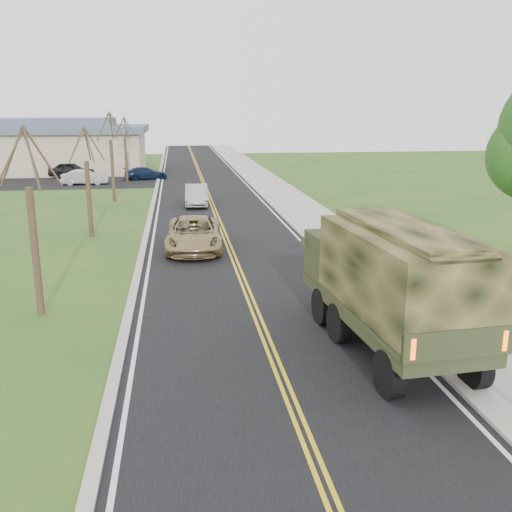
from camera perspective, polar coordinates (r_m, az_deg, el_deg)
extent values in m
plane|color=#27521B|center=(10.98, 7.05, -22.22)|extent=(160.00, 160.00, 0.00)
cube|color=black|center=(48.98, -5.05, 6.73)|extent=(8.00, 120.00, 0.01)
cube|color=#9E998E|center=(49.35, -0.20, 6.91)|extent=(0.30, 120.00, 0.12)
cube|color=#9E998E|center=(49.62, 1.81, 6.93)|extent=(3.20, 120.00, 0.10)
cube|color=#9E998E|center=(48.94, -9.94, 6.62)|extent=(0.30, 120.00, 0.10)
cylinder|color=#38281C|center=(19.54, -21.20, 0.32)|extent=(0.24, 0.24, 4.20)
cylinder|color=#38281C|center=(19.10, -20.54, 9.31)|extent=(1.01, 0.33, 1.90)
cylinder|color=#38281C|center=(19.68, -21.50, 9.12)|extent=(0.13, 1.29, 1.74)
cylinder|color=#38281C|center=(19.37, -23.25, 9.12)|extent=(0.98, 0.43, 1.90)
cylinder|color=#38281C|center=(18.72, -23.52, 8.71)|extent=(0.79, 1.05, 1.77)
cylinder|color=#38281C|center=(18.62, -21.52, 9.11)|extent=(0.58, 0.90, 1.90)
cylinder|color=#38281C|center=(31.15, -16.35, 5.45)|extent=(0.24, 0.24, 3.96)
cylinder|color=#38281C|center=(30.92, -15.86, 10.76)|extent=(0.96, 0.32, 1.79)
cylinder|color=#38281C|center=(31.44, -16.50, 10.63)|extent=(0.12, 1.22, 1.65)
cylinder|color=#38281C|center=(31.09, -17.48, 10.66)|extent=(0.93, 0.41, 1.79)
cylinder|color=#38281C|center=(30.48, -17.53, 10.45)|extent=(0.75, 0.99, 1.67)
cylinder|color=#38281C|center=(30.44, -16.35, 10.67)|extent=(0.55, 0.85, 1.80)
cylinder|color=#38281C|center=(42.94, -14.15, 8.25)|extent=(0.24, 0.24, 4.44)
cylinder|color=#38281C|center=(42.82, -13.71, 12.56)|extent=(1.07, 0.35, 2.00)
cylinder|color=#38281C|center=(43.38, -14.27, 12.44)|extent=(0.13, 1.36, 1.84)
cylinder|color=#38281C|center=(42.97, -15.05, 12.48)|extent=(1.03, 0.46, 2.00)
cylinder|color=#38281C|center=(42.28, -15.05, 12.35)|extent=(0.83, 1.10, 1.87)
cylinder|color=#38281C|center=(42.27, -14.09, 12.52)|extent=(0.61, 0.95, 2.01)
cylinder|color=#38281C|center=(54.85, -12.86, 9.39)|extent=(0.24, 0.24, 4.08)
cylinder|color=#38281C|center=(54.78, -12.53, 12.49)|extent=(0.99, 0.33, 1.84)
cylinder|color=#38281C|center=(55.28, -12.95, 12.40)|extent=(0.13, 1.25, 1.69)
cylinder|color=#38281C|center=(54.90, -13.50, 12.44)|extent=(0.95, 0.42, 1.85)
cylinder|color=#38281C|center=(54.26, -13.48, 12.34)|extent=(0.77, 1.02, 1.72)
cylinder|color=#38281C|center=(54.27, -12.79, 12.46)|extent=(0.57, 0.88, 1.85)
cube|color=tan|center=(66.04, -20.08, 9.74)|extent=(20.00, 12.00, 4.20)
cube|color=#475466|center=(65.92, -20.26, 11.81)|extent=(21.00, 13.00, 0.70)
cube|color=#475466|center=(65.90, -20.32, 12.42)|extent=(14.00, 8.00, 0.90)
cube|color=black|center=(55.38, -15.86, 7.14)|extent=(18.00, 10.00, 0.02)
cylinder|color=black|center=(13.88, 13.21, -11.41)|extent=(0.45, 1.18, 1.15)
cylinder|color=black|center=(14.91, 20.99, -10.16)|extent=(0.45, 1.18, 1.15)
cylinder|color=black|center=(16.70, 8.29, -6.64)|extent=(0.45, 1.18, 1.15)
cylinder|color=black|center=(17.56, 15.06, -5.92)|extent=(0.45, 1.18, 1.15)
cylinder|color=black|center=(17.99, 6.66, -5.01)|extent=(0.45, 1.18, 1.15)
cylinder|color=black|center=(18.79, 13.03, -4.44)|extent=(0.45, 1.18, 1.15)
cube|color=#2F361D|center=(16.39, 12.75, -5.31)|extent=(3.07, 7.50, 0.37)
cube|color=#2F361D|center=(18.47, 9.44, -0.02)|extent=(2.66, 2.18, 1.47)
cube|color=black|center=(19.27, 8.44, 1.27)|extent=(2.30, 0.26, 0.73)
cube|color=#2F361D|center=(15.55, 14.17, -5.46)|extent=(3.03, 5.73, 0.16)
cube|color=black|center=(15.22, 14.43, -1.57)|extent=(3.03, 5.73, 2.09)
cube|color=black|center=(14.96, 14.69, 2.48)|extent=(2.09, 5.66, 0.26)
cube|color=#2F361D|center=(13.21, 19.59, -8.28)|extent=(2.62, 0.33, 0.68)
cube|color=#FF590C|center=(12.64, 15.44, -9.00)|extent=(0.11, 0.05, 0.47)
cube|color=#FF590C|center=(13.76, 23.66, -7.77)|extent=(0.11, 0.05, 0.47)
imported|color=#9C8458|center=(27.38, -6.23, 2.21)|extent=(2.82, 5.68, 1.55)
imported|color=#AAAAAF|center=(40.21, -5.97, 6.06)|extent=(1.69, 4.43, 1.44)
imported|color=black|center=(59.64, -17.93, 8.20)|extent=(4.71, 2.65, 1.51)
imported|color=#B2B3B7|center=(53.59, -16.75, 7.55)|extent=(4.07, 1.51, 1.33)
imported|color=#0E1B34|center=(56.32, -10.96, 8.13)|extent=(4.35, 2.64, 1.18)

